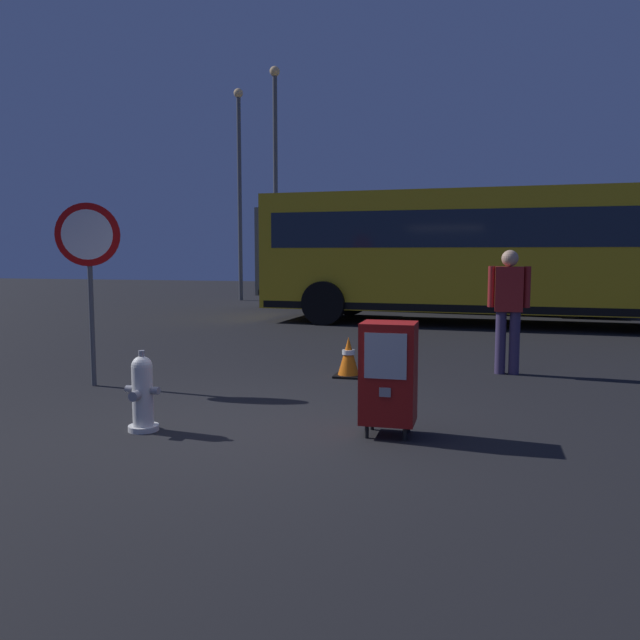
# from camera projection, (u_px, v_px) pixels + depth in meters

# --- Properties ---
(ground_plane) EXTENTS (60.00, 60.00, 0.00)m
(ground_plane) POSITION_uv_depth(u_px,v_px,m) (258.00, 427.00, 6.01)
(ground_plane) COLOR black
(fire_hydrant) EXTENTS (0.33, 0.31, 0.75)m
(fire_hydrant) POSITION_uv_depth(u_px,v_px,m) (142.00, 393.00, 5.87)
(fire_hydrant) COLOR silver
(fire_hydrant) RESTS_ON ground_plane
(newspaper_box_primary) EXTENTS (0.48, 0.42, 1.02)m
(newspaper_box_primary) POSITION_uv_depth(u_px,v_px,m) (389.00, 373.00, 5.69)
(newspaper_box_primary) COLOR black
(newspaper_box_primary) RESTS_ON ground_plane
(stop_sign) EXTENTS (0.71, 0.31, 2.23)m
(stop_sign) POSITION_uv_depth(u_px,v_px,m) (89.00, 255.00, 7.72)
(stop_sign) COLOR #4C4F54
(stop_sign) RESTS_ON ground_plane
(pedestrian) EXTENTS (0.55, 0.22, 1.67)m
(pedestrian) POSITION_uv_depth(u_px,v_px,m) (509.00, 304.00, 8.58)
(pedestrian) COLOR #382D51
(pedestrian) RESTS_ON ground_plane
(traffic_cone) EXTENTS (0.36, 0.36, 0.53)m
(traffic_cone) POSITION_uv_depth(u_px,v_px,m) (348.00, 357.00, 8.45)
(traffic_cone) COLOR black
(traffic_cone) RESTS_ON ground_plane
(bus_near) EXTENTS (10.60, 3.16, 3.00)m
(bus_near) POSITION_uv_depth(u_px,v_px,m) (494.00, 250.00, 14.56)
(bus_near) COLOR gold
(bus_near) RESTS_ON ground_plane
(bus_far) EXTENTS (10.75, 4.01, 3.00)m
(bus_far) POSITION_uv_depth(u_px,v_px,m) (436.00, 251.00, 18.45)
(bus_far) COLOR #4C5156
(bus_far) RESTS_ON ground_plane
(street_light_near_right) EXTENTS (0.32, 0.32, 7.41)m
(street_light_near_right) POSITION_uv_depth(u_px,v_px,m) (275.00, 169.00, 20.17)
(street_light_near_right) COLOR #4C4F54
(street_light_near_right) RESTS_ON ground_plane
(street_light_far_left) EXTENTS (0.32, 0.32, 7.17)m
(street_light_far_left) POSITION_uv_depth(u_px,v_px,m) (239.00, 179.00, 21.91)
(street_light_far_left) COLOR #4C4F54
(street_light_far_left) RESTS_ON ground_plane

